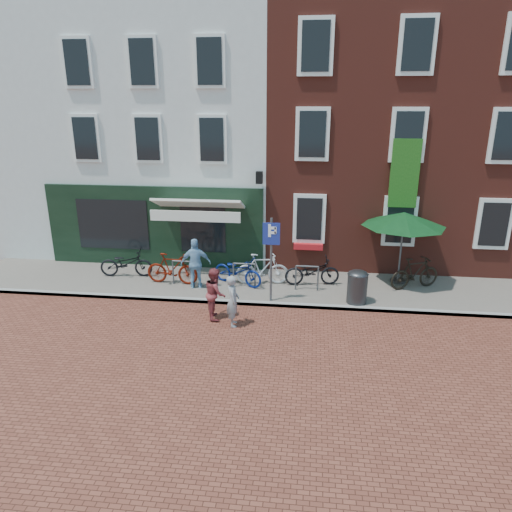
# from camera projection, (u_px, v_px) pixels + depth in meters

# --- Properties ---
(ground) EXTENTS (80.00, 80.00, 0.00)m
(ground) POSITION_uv_depth(u_px,v_px,m) (289.00, 308.00, 14.02)
(ground) COLOR brown
(sidewalk) EXTENTS (24.00, 3.00, 0.10)m
(sidewalk) POSITION_uv_depth(u_px,v_px,m) (322.00, 288.00, 15.30)
(sidewalk) COLOR slate
(sidewalk) RESTS_ON ground
(building_stucco) EXTENTS (8.00, 8.00, 9.00)m
(building_stucco) POSITION_uv_depth(u_px,v_px,m) (181.00, 133.00, 19.74)
(building_stucco) COLOR silver
(building_stucco) RESTS_ON ground
(building_brick_mid) EXTENTS (6.00, 8.00, 10.00)m
(building_brick_mid) POSITION_uv_depth(u_px,v_px,m) (351.00, 122.00, 18.78)
(building_brick_mid) COLOR maroon
(building_brick_mid) RESTS_ON ground
(building_brick_right) EXTENTS (6.00, 8.00, 10.00)m
(building_brick_right) POSITION_uv_depth(u_px,v_px,m) (510.00, 123.00, 18.10)
(building_brick_right) COLOR maroon
(building_brick_right) RESTS_ON ground
(filler_left) EXTENTS (7.00, 8.00, 9.00)m
(filler_left) POSITION_uv_depth(u_px,v_px,m) (13.00, 132.00, 20.59)
(filler_left) COLOR silver
(filler_left) RESTS_ON ground
(litter_bin) EXTENTS (0.59, 0.59, 1.09)m
(litter_bin) POSITION_uv_depth(u_px,v_px,m) (357.00, 285.00, 13.97)
(litter_bin) COLOR #323335
(litter_bin) RESTS_ON sidewalk
(parking_sign) EXTENTS (0.50, 0.08, 2.57)m
(parking_sign) POSITION_uv_depth(u_px,v_px,m) (271.00, 247.00, 13.74)
(parking_sign) COLOR #4C4C4F
(parking_sign) RESTS_ON sidewalk
(parasol) EXTENTS (2.67, 2.67, 2.47)m
(parasol) POSITION_uv_depth(u_px,v_px,m) (404.00, 217.00, 15.02)
(parasol) COLOR #4C4C4F
(parasol) RESTS_ON sidewalk
(woman) EXTENTS (0.45, 0.59, 1.44)m
(woman) POSITION_uv_depth(u_px,v_px,m) (233.00, 301.00, 12.74)
(woman) COLOR gray
(woman) RESTS_ON ground
(boy) EXTENTS (0.73, 0.84, 1.47)m
(boy) POSITION_uv_depth(u_px,v_px,m) (215.00, 293.00, 13.19)
(boy) COLOR brown
(boy) RESTS_ON ground
(cafe_person) EXTENTS (1.02, 0.59, 1.63)m
(cafe_person) POSITION_uv_depth(u_px,v_px,m) (196.00, 263.00, 15.01)
(cafe_person) COLOR #81AED3
(cafe_person) RESTS_ON sidewalk
(bicycle_0) EXTENTS (1.84, 0.82, 0.93)m
(bicycle_0) POSITION_uv_depth(u_px,v_px,m) (126.00, 263.00, 16.08)
(bicycle_0) COLOR black
(bicycle_0) RESTS_ON sidewalk
(bicycle_1) EXTENTS (1.75, 0.60, 1.04)m
(bicycle_1) POSITION_uv_depth(u_px,v_px,m) (172.00, 269.00, 15.42)
(bicycle_1) COLOR #5C1004
(bicycle_1) RESTS_ON sidewalk
(bicycle_2) EXTENTS (1.88, 1.30, 0.93)m
(bicycle_2) POSITION_uv_depth(u_px,v_px,m) (238.00, 271.00, 15.37)
(bicycle_2) COLOR navy
(bicycle_2) RESTS_ON sidewalk
(bicycle_3) EXTENTS (1.78, 0.73, 1.04)m
(bicycle_3) POSITION_uv_depth(u_px,v_px,m) (262.00, 269.00, 15.40)
(bicycle_3) COLOR #BDBDC0
(bicycle_3) RESTS_ON sidewalk
(bicycle_4) EXTENTS (1.86, 0.92, 0.93)m
(bicycle_4) POSITION_uv_depth(u_px,v_px,m) (312.00, 271.00, 15.34)
(bicycle_4) COLOR black
(bicycle_4) RESTS_ON sidewalk
(bicycle_5) EXTENTS (1.77, 1.14, 1.04)m
(bicycle_5) POSITION_uv_depth(u_px,v_px,m) (415.00, 273.00, 15.04)
(bicycle_5) COLOR black
(bicycle_5) RESTS_ON sidewalk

